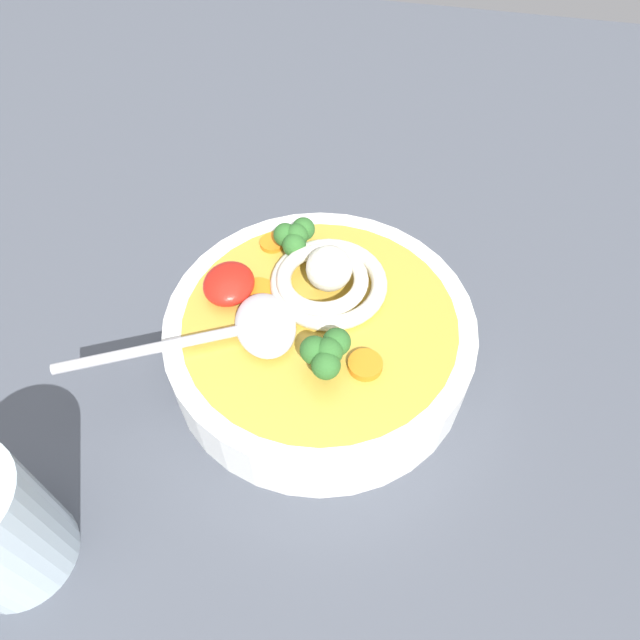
% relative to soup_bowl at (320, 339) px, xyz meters
% --- Properties ---
extents(table_slab, '(1.30, 1.30, 0.04)m').
position_rel_soup_bowl_xyz_m(table_slab, '(0.01, -0.01, -0.05)').
color(table_slab, '#474C56').
rests_on(table_slab, ground).
extents(soup_bowl, '(0.24, 0.24, 0.05)m').
position_rel_soup_bowl_xyz_m(soup_bowl, '(0.00, 0.00, 0.00)').
color(soup_bowl, white).
rests_on(soup_bowl, table_slab).
extents(noodle_pile, '(0.10, 0.10, 0.04)m').
position_rel_soup_bowl_xyz_m(noodle_pile, '(-0.03, -0.00, 0.04)').
color(noodle_pile, silver).
rests_on(noodle_pile, soup_bowl).
extents(soup_spoon, '(0.11, 0.17, 0.02)m').
position_rel_soup_bowl_xyz_m(soup_spoon, '(0.02, -0.05, 0.03)').
color(soup_spoon, '#B7B7BC').
rests_on(soup_spoon, soup_bowl).
extents(chili_sauce_dollop, '(0.04, 0.04, 0.02)m').
position_rel_soup_bowl_xyz_m(chili_sauce_dollop, '(-0.01, -0.07, 0.03)').
color(chili_sauce_dollop, red).
rests_on(chili_sauce_dollop, soup_bowl).
extents(broccoli_floret_near_spoon, '(0.04, 0.03, 0.03)m').
position_rel_soup_bowl_xyz_m(broccoli_floret_near_spoon, '(-0.06, -0.03, 0.04)').
color(broccoli_floret_near_spoon, '#7A9E60').
rests_on(broccoli_floret_near_spoon, soup_bowl).
extents(broccoli_floret_front, '(0.04, 0.03, 0.03)m').
position_rel_soup_bowl_xyz_m(broccoli_floret_front, '(0.04, 0.01, 0.04)').
color(broccoli_floret_front, '#7A9E60').
rests_on(broccoli_floret_front, soup_bowl).
extents(carrot_slice_far, '(0.02, 0.02, 0.00)m').
position_rel_soup_bowl_xyz_m(carrot_slice_far, '(-0.07, -0.05, 0.03)').
color(carrot_slice_far, orange).
rests_on(carrot_slice_far, soup_bowl).
extents(carrot_slice_right, '(0.03, 0.03, 0.00)m').
position_rel_soup_bowl_xyz_m(carrot_slice_right, '(-0.02, -0.05, 0.03)').
color(carrot_slice_right, orange).
rests_on(carrot_slice_right, soup_bowl).
extents(carrot_slice_rear, '(0.02, 0.02, 0.01)m').
position_rel_soup_bowl_xyz_m(carrot_slice_rear, '(0.03, 0.04, 0.03)').
color(carrot_slice_rear, orange).
rests_on(carrot_slice_rear, soup_bowl).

